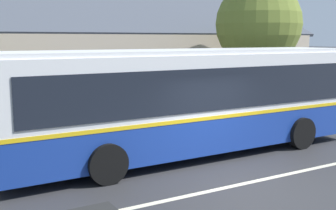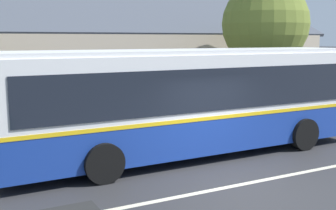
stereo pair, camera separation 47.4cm
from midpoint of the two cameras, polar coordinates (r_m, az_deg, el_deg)
name	(u,v)px [view 1 (the left image)]	position (r m, az deg, el deg)	size (l,w,h in m)	color
ground_plane	(247,183)	(10.47, 9.31, -10.42)	(300.00, 300.00, 0.00)	#2D2D30
sidewalk_far	(138,133)	(15.38, -4.92, -3.76)	(60.00, 3.00, 0.15)	#9E9E99
lane_divider_stripe	(247,183)	(10.47, 9.31, -10.40)	(60.00, 0.16, 0.01)	beige
community_building	(47,67)	(23.18, -16.59, 4.92)	(27.48, 11.03, 7.20)	tan
transit_bus	(188,99)	(12.48, 1.70, 0.84)	(11.36, 2.85, 3.14)	navy
street_tree_primary	(258,26)	(19.27, 11.36, 10.39)	(3.77, 3.77, 5.98)	#4C3828
bus_stop_sign	(286,83)	(17.91, 15.02, 2.84)	(0.36, 0.07, 2.40)	gray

